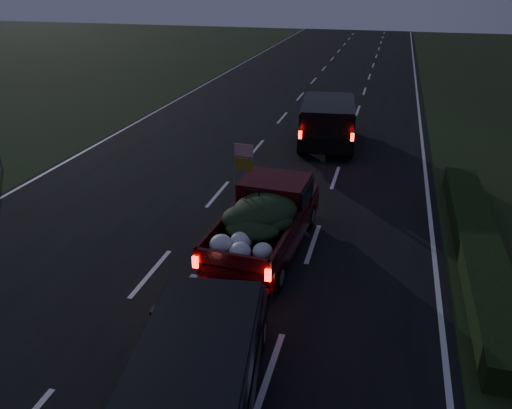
% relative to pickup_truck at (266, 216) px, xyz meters
% --- Properties ---
extents(ground, '(120.00, 120.00, 0.00)m').
position_rel_pickup_truck_xyz_m(ground, '(-2.41, -1.94, -0.95)').
color(ground, black).
rests_on(ground, ground).
extents(road_asphalt, '(14.00, 120.00, 0.02)m').
position_rel_pickup_truck_xyz_m(road_asphalt, '(-2.41, -1.94, -0.94)').
color(road_asphalt, black).
rests_on(road_asphalt, ground).
extents(hedge_row, '(1.00, 10.00, 0.60)m').
position_rel_pickup_truck_xyz_m(hedge_row, '(5.39, 1.06, -0.65)').
color(hedge_row, black).
rests_on(hedge_row, ground).
extents(pickup_truck, '(2.12, 4.95, 2.55)m').
position_rel_pickup_truck_xyz_m(pickup_truck, '(0.00, 0.00, 0.00)').
color(pickup_truck, '#3B080A').
rests_on(pickup_truck, ground).
extents(lead_suv, '(2.74, 5.44, 1.50)m').
position_rel_pickup_truck_xyz_m(lead_suv, '(0.32, 9.45, 0.18)').
color(lead_suv, black).
rests_on(lead_suv, ground).
extents(rear_suv, '(2.47, 4.59, 1.26)m').
position_rel_pickup_truck_xyz_m(rear_suv, '(0.25, -5.43, -0.00)').
color(rear_suv, black).
rests_on(rear_suv, ground).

